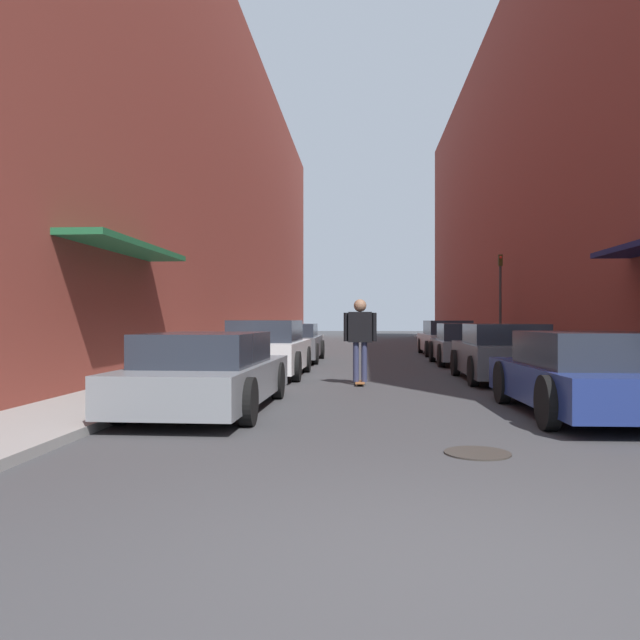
% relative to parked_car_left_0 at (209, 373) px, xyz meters
% --- Properties ---
extents(ground, '(110.78, 110.78, 0.00)m').
position_rel_parked_car_left_0_xyz_m(ground, '(2.91, 14.07, -0.60)').
color(ground, '#38383A').
extents(curb_strip_left, '(1.80, 50.36, 0.12)m').
position_rel_parked_car_left_0_xyz_m(curb_strip_left, '(-1.86, 19.11, -0.54)').
color(curb_strip_left, gray).
rests_on(curb_strip_left, ground).
extents(curb_strip_right, '(1.80, 50.36, 0.12)m').
position_rel_parked_car_left_0_xyz_m(curb_strip_right, '(7.67, 19.11, -0.54)').
color(curb_strip_right, gray).
rests_on(curb_strip_right, ground).
extents(building_row_left, '(4.90, 50.36, 14.68)m').
position_rel_parked_car_left_0_xyz_m(building_row_left, '(-4.75, 19.10, 6.74)').
color(building_row_left, brown).
rests_on(building_row_left, ground).
extents(building_row_right, '(4.90, 50.36, 15.82)m').
position_rel_parked_car_left_0_xyz_m(building_row_right, '(10.57, 19.10, 7.31)').
color(building_row_right, brown).
rests_on(building_row_right, ground).
extents(parked_car_left_0, '(1.96, 4.75, 1.22)m').
position_rel_parked_car_left_0_xyz_m(parked_car_left_0, '(0.00, 0.00, 0.00)').
color(parked_car_left_0, gray).
rests_on(parked_car_left_0, ground).
extents(parked_car_left_1, '(1.93, 4.26, 1.41)m').
position_rel_parked_car_left_0_xyz_m(parked_car_left_1, '(0.02, 5.85, 0.08)').
color(parked_car_left_1, silver).
rests_on(parked_car_left_1, ground).
extents(parked_car_left_2, '(1.93, 4.78, 1.29)m').
position_rel_parked_car_left_0_xyz_m(parked_car_left_2, '(0.03, 11.60, 0.04)').
color(parked_car_left_2, '#515459').
rests_on(parked_car_left_2, ground).
extents(parked_car_right_0, '(1.96, 4.29, 1.25)m').
position_rel_parked_car_left_0_xyz_m(parked_car_right_0, '(5.69, -0.20, 0.02)').
color(parked_car_right_0, navy).
rests_on(parked_car_right_0, ground).
extents(parked_car_right_1, '(1.95, 4.19, 1.33)m').
position_rel_parked_car_left_0_xyz_m(parked_car_right_1, '(5.67, 5.10, 0.05)').
color(parked_car_right_1, '#515459').
rests_on(parked_car_right_1, ground).
extents(parked_car_right_2, '(2.07, 3.94, 1.31)m').
position_rel_parked_car_left_0_xyz_m(parked_car_right_2, '(5.72, 10.45, 0.04)').
color(parked_car_right_2, gray).
rests_on(parked_car_right_2, ground).
extents(parked_car_right_3, '(1.98, 4.79, 1.40)m').
position_rel_parked_car_left_0_xyz_m(parked_car_right_3, '(5.79, 15.81, 0.07)').
color(parked_car_right_3, '#B7B7BC').
rests_on(parked_car_right_3, ground).
extents(skateboarder, '(0.72, 0.78, 1.88)m').
position_rel_parked_car_left_0_xyz_m(skateboarder, '(2.36, 3.98, 0.56)').
color(skateboarder, brown).
rests_on(skateboarder, ground).
extents(manhole_cover, '(0.70, 0.70, 0.02)m').
position_rel_parked_car_left_0_xyz_m(manhole_cover, '(3.64, -2.93, -0.59)').
color(manhole_cover, '#332D28').
rests_on(manhole_cover, ground).
extents(traffic_light, '(0.16, 0.22, 3.90)m').
position_rel_parked_car_left_0_xyz_m(traffic_light, '(7.89, 15.62, 1.91)').
color(traffic_light, '#2D2D2D').
rests_on(traffic_light, curb_strip_right).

